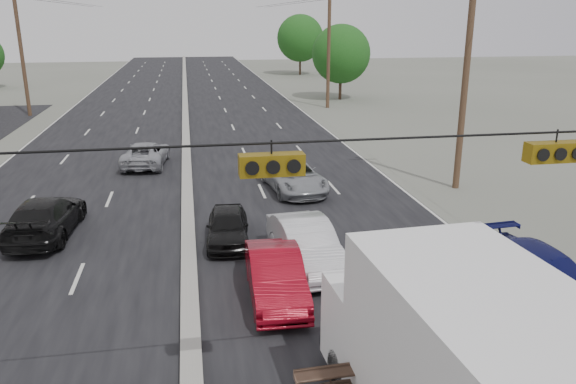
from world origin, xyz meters
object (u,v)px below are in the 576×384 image
Objects in this scene: queue_car_b at (306,245)px; queue_car_c at (294,177)px; queue_car_a at (228,227)px; oncoming_near at (45,217)px; utility_pole_right_b at (466,78)px; queue_car_d at (542,280)px; tree_right_far at (300,38)px; utility_pole_right_c at (329,49)px; tree_right_mid at (341,54)px; utility_pole_left_c at (21,52)px; oncoming_far at (146,154)px; box_truck at (463,380)px; red_sedan at (276,276)px.

queue_car_c is at bearing 76.57° from queue_car_b.
oncoming_near reaches higher than queue_car_a.
utility_pole_right_b reaches higher than queue_car_d.
tree_right_far is at bearing -106.38° from oncoming_near.
utility_pole_right_c is 1.40× the size of tree_right_mid.
queue_car_d is at bearing -74.38° from queue_car_c.
utility_pole_right_c is 30.20m from tree_right_far.
oncoming_far is (10.36, -18.20, -4.47)m from utility_pole_left_c.
queue_car_d is at bearing -37.17° from queue_car_b.
tree_right_far is 72.34m from box_truck.
queue_car_d is 16.70m from oncoming_near.
utility_pole_right_b is 25.00m from utility_pole_right_c.
tree_right_far is (3.50, 30.00, -0.15)m from utility_pole_right_c.
utility_pole_right_b is 30.11m from tree_right_mid.
tree_right_far reaches higher than queue_car_d.
oncoming_near is at bearing -170.14° from utility_pole_right_b.
oncoming_near is 10.30m from oncoming_far.
utility_pole_right_b reaches higher than box_truck.
utility_pole_right_b is at bearing 160.99° from oncoming_far.
queue_car_b is 0.94× the size of queue_car_c.
utility_pole_left_c is 2.17× the size of oncoming_far.
utility_pole_right_c is 33.80m from queue_car_b.
queue_car_d is at bearing -94.61° from utility_pole_right_c.
utility_pole_left_c is at bearing 119.67° from queue_car_c.
queue_car_c is at bearing -54.24° from utility_pole_left_c.
tree_right_far is 1.54× the size of queue_car_d.
utility_pole_right_b is at bearing -166.55° from oncoming_near.
oncoming_far is (-3.54, 11.72, 0.03)m from queue_car_a.
oncoming_near is at bearing -75.23° from utility_pole_left_c.
tree_right_far is 1.69× the size of queue_car_c.
queue_car_a is (-14.60, -59.91, -4.34)m from tree_right_far.
utility_pole_right_b is at bearing -93.64° from tree_right_far.
utility_pole_right_b is 1.28× the size of box_truck.
oncoming_far is at bearing -60.34° from utility_pole_left_c.
queue_car_a is at bearing -127.14° from queue_car_c.
red_sedan is (-10.07, -9.32, -4.41)m from utility_pole_right_b.
utility_pole_right_c is 42.24m from box_truck.
tree_right_far is (1.00, 25.00, 0.62)m from tree_right_mid.
oncoming_near is (-8.83, 4.29, -0.03)m from queue_car_b.
box_truck reaches higher than queue_car_c.
red_sedan is 0.84× the size of oncoming_near.
queue_car_a is 0.72× the size of oncoming_near.
queue_car_a is 0.79× the size of queue_car_b.
tree_right_far is (28.50, 30.00, -0.15)m from utility_pole_left_c.
queue_car_d is at bearing 129.34° from oncoming_far.
queue_car_a is at bearing -65.08° from utility_pole_left_c.
oncoming_near is (-21.10, -58.06, -4.23)m from tree_right_far.
oncoming_near reaches higher than red_sedan.
utility_pole_right_c is 33.41m from oncoming_near.
utility_pole_right_b is 2.78× the size of queue_car_a.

